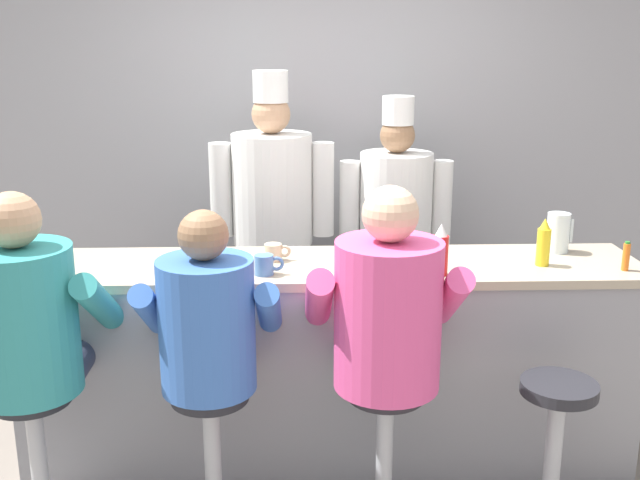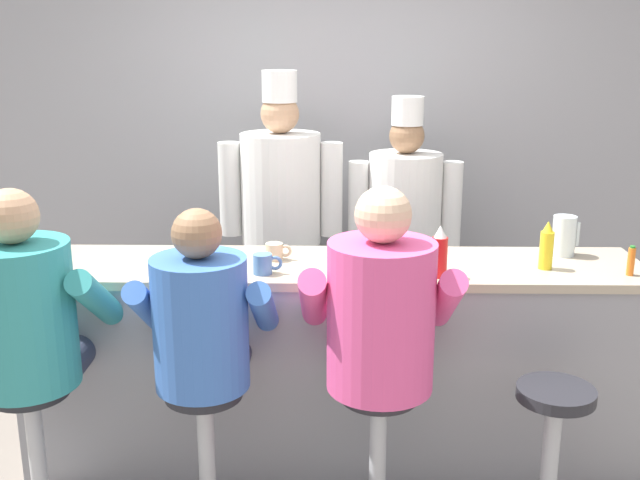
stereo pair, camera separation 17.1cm
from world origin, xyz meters
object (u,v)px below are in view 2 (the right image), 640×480
Objects in this scene: mustard_bottle_yellow at (547,247)px; water_pitcher_clear at (564,236)px; cereal_bowl at (381,255)px; coffee_mug_blue at (264,264)px; hot_sauce_bottle_orange at (631,261)px; diner_seated_pink at (380,322)px; cook_in_whites_near at (281,215)px; diner_seated_blue at (203,331)px; empty_stool_round at (552,437)px; cook_in_whites_far at (404,228)px; coffee_mug_tan at (275,252)px; ketchup_bottle_red at (440,253)px; diner_seated_teal at (26,321)px; breakfast_plate at (207,261)px.

mustard_bottle_yellow is 1.15× the size of water_pitcher_clear.
cereal_bowl is 0.58m from coffee_mug_blue.
hot_sauce_bottle_orange reaches higher than cereal_bowl.
diner_seated_pink is 1.56m from cook_in_whites_near.
hot_sauce_bottle_orange is at bearing 19.02° from diner_seated_pink.
cook_in_whites_near reaches higher than mustard_bottle_yellow.
diner_seated_blue is 2.10× the size of empty_stool_round.
diner_seated_blue is at bearing -121.97° from cook_in_whites_far.
coffee_mug_tan is 0.88m from cook_in_whites_near.
ketchup_bottle_red is 0.85m from hot_sauce_bottle_orange.
ketchup_bottle_red is at bearing -46.73° from cereal_bowl.
cook_in_whites_far is at bearing 58.03° from diner_seated_blue.
water_pitcher_clear is (0.64, 0.35, -0.01)m from ketchup_bottle_red.
cook_in_whites_far is at bearing 2.17° from cook_in_whites_near.
diner_seated_pink is 0.87× the size of cook_in_whites_far.
diner_seated_blue is (0.71, -0.00, -0.03)m from diner_seated_teal.
empty_stool_round is at bearing -105.91° from water_pitcher_clear.
cereal_bowl is 0.09× the size of cook_in_whites_far.
ketchup_bottle_red is 1.07m from breakfast_plate.
mustard_bottle_yellow is 1.65× the size of hot_sauce_bottle_orange.
diner_seated_pink is at bearing -37.42° from coffee_mug_blue.
mustard_bottle_yellow is at bearing 31.64° from diner_seated_pink.
diner_seated_teal is at bearing 179.02° from empty_stool_round.
cook_in_whites_near reaches higher than water_pitcher_clear.
hot_sauce_bottle_orange is at bearing 8.68° from diner_seated_teal.
cook_in_whites_near is at bearing 146.12° from hot_sauce_bottle_orange.
ketchup_bottle_red is 1.37m from cook_in_whites_near.
diner_seated_teal is 0.71m from diner_seated_blue.
coffee_mug_blue is at bearing -167.32° from water_pitcher_clear.
hot_sauce_bottle_orange is 1.90m from breakfast_plate.
mustard_bottle_yellow reaches higher than breakfast_plate.
coffee_mug_blue is at bearing 22.39° from diner_seated_teal.
diner_seated_pink is at bearing -160.98° from hot_sauce_bottle_orange.
coffee_mug_blue is 1.10m from cook_in_whites_near.
mustard_bottle_yellow is 1.28m from coffee_mug_blue.
ketchup_bottle_red is 1.74m from diner_seated_teal.
cereal_bowl is at bearing 133.27° from ketchup_bottle_red.
coffee_mug_blue is 0.09× the size of diner_seated_pink.
diner_seated_pink reaches higher than ketchup_bottle_red.
coffee_mug_blue is (-0.77, 0.03, -0.06)m from ketchup_bottle_red.
diner_seated_blue is (0.06, -0.53, -0.13)m from breakfast_plate.
diner_seated_pink is 0.81× the size of cook_in_whites_near.
coffee_mug_blue is 0.08× the size of cook_in_whites_far.
hot_sauce_bottle_orange is 1.02× the size of coffee_mug_blue.
cook_in_whites_far reaches higher than diner_seated_pink.
diner_seated_teal is 1.05× the size of diner_seated_blue.
cereal_bowl is (0.81, 0.08, 0.01)m from breakfast_plate.
water_pitcher_clear is (0.14, 0.22, -0.01)m from mustard_bottle_yellow.
diner_seated_pink reaches higher than diner_seated_teal.
coffee_mug_tan is (-0.74, 0.25, -0.07)m from ketchup_bottle_red.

